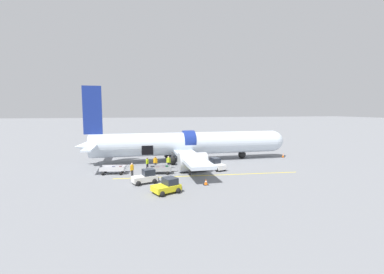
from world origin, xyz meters
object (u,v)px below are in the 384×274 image
ground_crew_loader_b (169,162)px  ground_crew_driver (132,169)px  baggage_tug_rear (167,186)px  ground_crew_supervisor (190,168)px  baggage_tug_mid (146,177)px  baggage_cart_loading (160,170)px  ground_crew_loader_a (155,162)px  airplane (185,144)px  baggage_tug_lead (217,165)px  baggage_cart_queued (114,170)px  ground_crew_helper (147,163)px

ground_crew_loader_b → ground_crew_driver: bearing=-145.3°
baggage_tug_rear → ground_crew_loader_b: ground_crew_loader_b is taller
ground_crew_supervisor → baggage_tug_mid: bearing=-155.4°
baggage_cart_loading → ground_crew_loader_a: bearing=98.1°
airplane → baggage_cart_loading: (-4.89, -7.45, -2.21)m
airplane → ground_crew_driver: size_ratio=19.73×
baggage_tug_rear → baggage_cart_loading: size_ratio=0.79×
baggage_cart_loading → ground_crew_loader_b: (1.47, 2.67, 0.42)m
baggage_tug_lead → baggage_cart_queued: bearing=176.3°
baggage_cart_queued → ground_crew_driver: size_ratio=2.40×
ground_crew_supervisor → ground_crew_helper: (-5.15, 4.37, -0.00)m
baggage_cart_loading → baggage_tug_rear: bearing=-90.8°
baggage_tug_rear → baggage_cart_loading: (0.11, 7.96, -0.13)m
airplane → ground_crew_helper: size_ratio=20.82×
baggage_tug_mid → ground_crew_loader_a: bearing=76.2°
baggage_cart_loading → ground_crew_driver: ground_crew_driver is taller
ground_crew_loader_a → ground_crew_driver: 4.73m
baggage_tug_rear → ground_crew_helper: 10.94m
baggage_tug_rear → ground_crew_helper: (-1.37, 10.85, 0.22)m
baggage_tug_mid → baggage_cart_queued: bearing=125.7°
airplane → ground_crew_loader_b: size_ratio=19.24×
airplane → ground_crew_driver: 11.97m
baggage_cart_loading → ground_crew_supervisor: (3.67, -1.48, 0.36)m
baggage_tug_lead → ground_crew_driver: size_ratio=1.66×
airplane → ground_crew_helper: 8.06m
airplane → baggage_tug_rear: (-5.01, -15.41, -2.08)m
baggage_tug_mid → ground_crew_helper: (0.56, 6.99, 0.19)m
baggage_cart_queued → ground_crew_supervisor: size_ratio=2.53×
baggage_tug_mid → baggage_tug_rear: bearing=-63.4°
baggage_tug_rear → ground_crew_supervisor: bearing=59.8°
baggage_cart_queued → ground_crew_loader_a: (5.48, 1.48, 0.45)m
baggage_cart_queued → baggage_tug_rear: bearing=-57.9°
ground_crew_loader_b → ground_crew_helper: ground_crew_loader_b is taller
airplane → ground_crew_driver: (-8.45, -8.27, -1.81)m
baggage_cart_loading → ground_crew_driver: (-3.56, -0.82, 0.40)m
baggage_cart_queued → baggage_tug_lead: bearing=-3.7°
baggage_tug_mid → baggage_tug_rear: baggage_tug_mid is taller
airplane → ground_crew_driver: bearing=-135.6°
baggage_tug_rear → ground_crew_driver: 7.93m
baggage_tug_mid → ground_crew_helper: size_ratio=1.90×
baggage_tug_lead → baggage_cart_loading: baggage_tug_lead is taller
baggage_tug_rear → ground_crew_helper: size_ratio=1.94×
airplane → baggage_tug_lead: size_ratio=11.85×
ground_crew_loader_a → ground_crew_supervisor: size_ratio=1.11×
baggage_cart_queued → ground_crew_driver: ground_crew_driver is taller
baggage_tug_lead → ground_crew_helper: size_ratio=1.76×
ground_crew_helper → baggage_tug_mid: bearing=-94.6°
ground_crew_loader_b → baggage_tug_lead: bearing=-20.3°
ground_crew_supervisor → airplane: bearing=82.2°
baggage_cart_queued → ground_crew_supervisor: 9.90m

